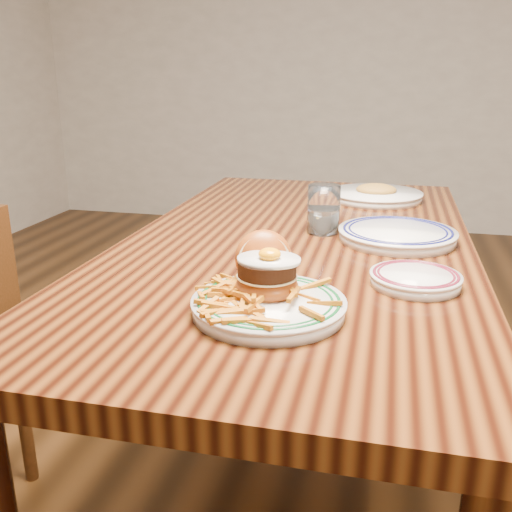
# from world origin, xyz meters

# --- Properties ---
(floor) EXTENTS (6.00, 6.00, 0.00)m
(floor) POSITION_xyz_m (0.00, 0.00, 0.00)
(floor) COLOR black
(floor) RESTS_ON ground
(table) EXTENTS (0.85, 1.60, 0.75)m
(table) POSITION_xyz_m (0.00, 0.00, 0.66)
(table) COLOR black
(table) RESTS_ON floor
(main_plate) EXTENTS (0.27, 0.29, 0.13)m
(main_plate) POSITION_xyz_m (0.02, -0.46, 0.79)
(main_plate) COLOR silver
(main_plate) RESTS_ON table
(side_plate) EXTENTS (0.18, 0.18, 0.03)m
(side_plate) POSITION_xyz_m (0.28, -0.27, 0.77)
(side_plate) COLOR silver
(side_plate) RESTS_ON table
(rear_plate) EXTENTS (0.29, 0.29, 0.03)m
(rear_plate) POSITION_xyz_m (0.24, 0.04, 0.77)
(rear_plate) COLOR silver
(rear_plate) RESTS_ON table
(water_glass) EXTENTS (0.08, 0.08, 0.13)m
(water_glass) POSITION_xyz_m (0.05, 0.07, 0.81)
(water_glass) COLOR white
(water_glass) RESTS_ON table
(far_plate) EXTENTS (0.30, 0.30, 0.05)m
(far_plate) POSITION_xyz_m (0.17, 0.51, 0.77)
(far_plate) COLOR silver
(far_plate) RESTS_ON table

